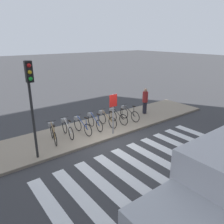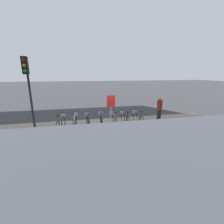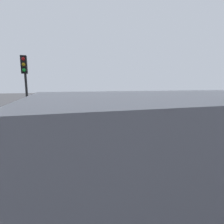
{
  "view_description": "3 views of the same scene",
  "coord_description": "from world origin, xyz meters",
  "views": [
    {
      "loc": [
        -5.79,
        -7.68,
        4.7
      ],
      "look_at": [
        1.05,
        1.24,
        0.89
      ],
      "focal_mm": 35.0,
      "sensor_mm": 36.0,
      "label": 1
    },
    {
      "loc": [
        -1.13,
        -7.25,
        3.26
      ],
      "look_at": [
        0.54,
        0.72,
        1.15
      ],
      "focal_mm": 24.0,
      "sensor_mm": 36.0,
      "label": 2
    },
    {
      "loc": [
        -2.24,
        -8.26,
        2.71
      ],
      "look_at": [
        0.68,
        0.68,
        1.28
      ],
      "focal_mm": 28.0,
      "sensor_mm": 36.0,
      "label": 3
    }
  ],
  "objects": [
    {
      "name": "road_crosswalk",
      "position": [
        -0.0,
        -4.9,
        0.0
      ],
      "size": [
        8.55,
        8.0,
        0.01
      ],
      "color": "silver",
      "rests_on": "ground_plane"
    },
    {
      "name": "parked_bicycle_6",
      "position": [
        2.34,
        1.35,
        0.54
      ],
      "size": [
        0.46,
        1.51,
        0.93
      ],
      "color": "black",
      "rests_on": "sidewalk"
    },
    {
      "name": "parked_bicycle_3",
      "position": [
        0.02,
        1.45,
        0.54
      ],
      "size": [
        0.46,
        1.52,
        0.93
      ],
      "color": "black",
      "rests_on": "sidewalk"
    },
    {
      "name": "parked_bicycle_4",
      "position": [
        0.76,
        1.4,
        0.54
      ],
      "size": [
        0.46,
        1.51,
        0.93
      ],
      "color": "black",
      "rests_on": "sidewalk"
    },
    {
      "name": "pedestrian",
      "position": [
        3.95,
        1.58,
        0.97
      ],
      "size": [
        0.34,
        0.34,
        1.63
      ],
      "color": "#23232D",
      "rests_on": "sidewalk"
    },
    {
      "name": "sign_post",
      "position": [
        0.39,
        0.29,
        1.51
      ],
      "size": [
        0.44,
        0.07,
        2.04
      ],
      "color": "#99999E",
      "rests_on": "sidewalk"
    },
    {
      "name": "parked_bicycle_1",
      "position": [
        -1.54,
        1.49,
        0.54
      ],
      "size": [
        0.46,
        1.51,
        0.93
      ],
      "color": "black",
      "rests_on": "sidewalk"
    },
    {
      "name": "parked_bicycle_2",
      "position": [
        -0.8,
        1.36,
        0.54
      ],
      "size": [
        0.46,
        1.51,
        0.93
      ],
      "color": "black",
      "rests_on": "sidewalk"
    },
    {
      "name": "sidewalk",
      "position": [
        0.0,
        1.45,
        0.06
      ],
      "size": [
        15.4,
        2.9,
        0.12
      ],
      "color": "gray",
      "rests_on": "ground_plane"
    },
    {
      "name": "parked_bicycle_0",
      "position": [
        -2.31,
        1.37,
        0.54
      ],
      "size": [
        0.51,
        1.49,
        0.93
      ],
      "color": "black",
      "rests_on": "sidewalk"
    },
    {
      "name": "parked_bicycle_5",
      "position": [
        1.5,
        1.38,
        0.54
      ],
      "size": [
        0.46,
        1.51,
        0.93
      ],
      "color": "black",
      "rests_on": "sidewalk"
    },
    {
      "name": "traffic_light",
      "position": [
        -3.43,
        0.24,
        2.87
      ],
      "size": [
        0.24,
        0.4,
        3.84
      ],
      "color": "#2D2D2D",
      "rests_on": "sidewalk"
    },
    {
      "name": "ground_plane",
      "position": [
        0.0,
        0.0,
        0.0
      ],
      "size": [
        120.0,
        120.0,
        0.0
      ],
      "primitive_type": "plane",
      "color": "#38383A"
    }
  ]
}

